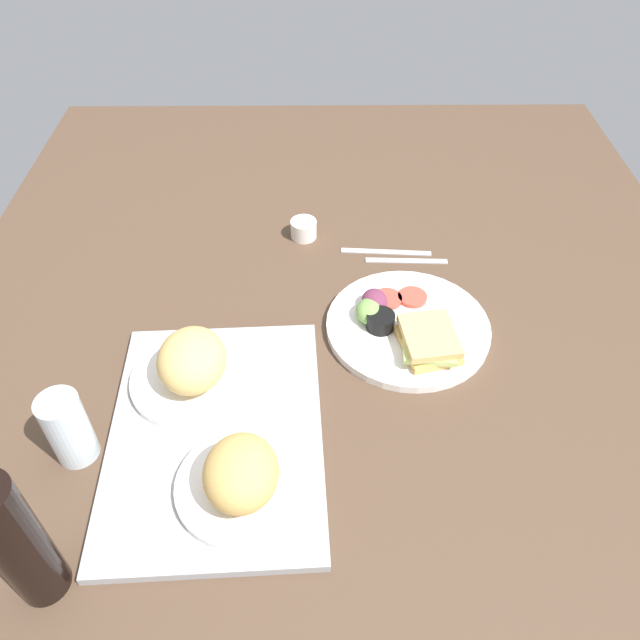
% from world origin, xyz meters
% --- Properties ---
extents(ground_plane, '(1.90, 1.50, 0.03)m').
position_xyz_m(ground_plane, '(0.00, 0.00, -0.01)').
color(ground_plane, '#4C3828').
extents(serving_tray, '(0.46, 0.35, 0.02)m').
position_xyz_m(serving_tray, '(-0.20, 0.19, 0.01)').
color(serving_tray, '#9EA0A3').
rests_on(serving_tray, ground_plane).
extents(bread_plate_near, '(0.19, 0.19, 0.10)m').
position_xyz_m(bread_plate_near, '(-0.31, 0.14, 0.06)').
color(bread_plate_near, white).
rests_on(bread_plate_near, serving_tray).
extents(bread_plate_far, '(0.20, 0.20, 0.10)m').
position_xyz_m(bread_plate_far, '(-0.10, 0.24, 0.06)').
color(bread_plate_far, white).
rests_on(bread_plate_far, serving_tray).
extents(plate_with_salad, '(0.30, 0.30, 0.05)m').
position_xyz_m(plate_with_salad, '(0.03, -0.13, 0.02)').
color(plate_with_salad, white).
rests_on(plate_with_salad, ground_plane).
extents(drinking_glass, '(0.06, 0.06, 0.13)m').
position_xyz_m(drinking_glass, '(-0.23, 0.40, 0.06)').
color(drinking_glass, silver).
rests_on(drinking_glass, ground_plane).
extents(soda_bottle, '(0.06, 0.06, 0.23)m').
position_xyz_m(soda_bottle, '(-0.43, 0.39, 0.11)').
color(soda_bottle, black).
rests_on(soda_bottle, ground_plane).
extents(espresso_cup, '(0.06, 0.06, 0.04)m').
position_xyz_m(espresso_cup, '(0.32, 0.06, 0.02)').
color(espresso_cup, silver).
rests_on(espresso_cup, ground_plane).
extents(fork, '(0.02, 0.17, 0.01)m').
position_xyz_m(fork, '(0.23, -0.15, 0.00)').
color(fork, '#B7B7BC').
rests_on(fork, ground_plane).
extents(knife, '(0.03, 0.19, 0.01)m').
position_xyz_m(knife, '(0.26, -0.11, 0.00)').
color(knife, '#B7B7BC').
rests_on(knife, ground_plane).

